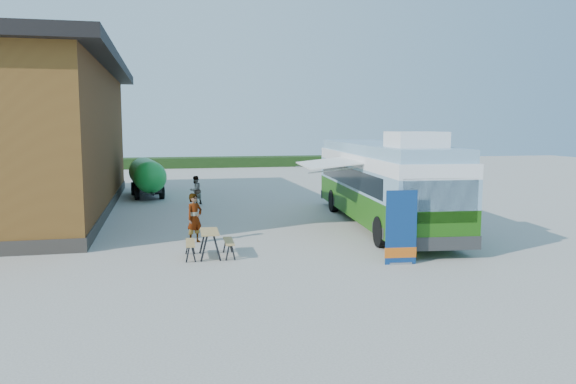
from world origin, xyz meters
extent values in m
plane|color=#BCB7AD|center=(0.00, 0.00, 0.00)|extent=(100.00, 100.00, 0.00)
cube|color=brown|center=(-10.50, 10.00, 3.50)|extent=(8.00, 20.00, 7.00)
cube|color=black|center=(-10.50, 10.00, 7.25)|extent=(9.60, 21.20, 0.50)
cube|color=#332D28|center=(-10.50, 10.00, 0.25)|extent=(8.10, 20.10, 0.50)
cube|color=#264419|center=(8.00, 38.00, 0.50)|extent=(40.00, 3.00, 1.00)
cube|color=#306310|center=(5.19, 2.86, 0.98)|extent=(3.98, 13.30, 1.20)
cube|color=#7BA4C0|center=(5.19, 2.86, 2.07)|extent=(3.98, 13.30, 0.98)
cube|color=black|center=(3.90, 3.54, 2.07)|extent=(1.10, 10.87, 0.76)
cube|color=black|center=(6.59, 3.27, 2.07)|extent=(1.10, 10.87, 0.76)
cube|color=white|center=(5.19, 2.86, 2.81)|extent=(3.98, 13.30, 0.49)
cube|color=#7BA4C0|center=(5.19, 2.86, 3.27)|extent=(3.80, 13.07, 0.44)
cube|color=white|center=(4.79, -1.27, 3.77)|extent=(1.93, 2.12, 0.55)
cube|color=black|center=(4.56, -3.63, 1.91)|extent=(2.45, 0.30, 1.42)
cube|color=#2D2D2D|center=(4.57, -3.58, 0.55)|extent=(2.79, 0.47, 0.44)
cube|color=#2D2D2D|center=(5.82, 9.30, 0.55)|extent=(2.79, 0.47, 0.44)
cylinder|color=black|center=(3.53, -1.36, 0.55)|extent=(0.43, 1.12, 1.09)
cylinder|color=black|center=(6.01, -1.60, 0.55)|extent=(0.43, 1.12, 1.09)
cylinder|color=black|center=(4.32, 6.78, 0.55)|extent=(0.43, 1.12, 1.09)
cylinder|color=black|center=(6.80, 6.54, 0.55)|extent=(0.43, 1.12, 1.09)
cube|color=white|center=(2.99, 2.71, 2.92)|extent=(2.90, 4.27, 0.31)
cube|color=#A5A8AD|center=(4.25, 2.59, 3.11)|extent=(0.57, 4.34, 0.15)
cylinder|color=#A5A8AD|center=(2.82, 1.00, 2.82)|extent=(2.61, 0.30, 0.32)
cylinder|color=#A5A8AD|center=(3.16, 4.43, 2.82)|extent=(2.61, 0.30, 0.32)
cube|color=navy|center=(3.19, -3.80, 1.15)|extent=(0.98, 0.12, 2.30)
cube|color=#CA5713|center=(3.19, -3.80, 0.37)|extent=(1.00, 0.13, 0.32)
cube|color=#A5A8AD|center=(3.19, -3.80, 0.03)|extent=(0.70, 0.25, 0.07)
cylinder|color=#A5A8AD|center=(3.19, -3.78, 1.15)|extent=(0.03, 0.03, 2.30)
cube|color=tan|center=(-2.47, -1.59, 0.85)|extent=(0.61, 1.37, 0.05)
cube|color=tan|center=(-3.09, -1.57, 0.51)|extent=(0.32, 1.36, 0.04)
cube|color=tan|center=(-1.85, -1.61, 0.51)|extent=(0.32, 1.36, 0.04)
cube|color=black|center=(-2.69, -2.14, 0.42)|extent=(0.06, 0.06, 0.83)
cube|color=black|center=(-2.29, -2.16, 0.42)|extent=(0.06, 0.06, 0.83)
cube|color=black|center=(-2.66, -1.02, 0.42)|extent=(0.06, 0.06, 0.83)
cube|color=black|center=(-2.25, -1.03, 0.42)|extent=(0.06, 0.06, 0.83)
imported|color=#999999|center=(-2.81, 0.82, 0.91)|extent=(0.79, 0.75, 1.81)
imported|color=#999999|center=(-2.21, 10.87, 0.78)|extent=(0.95, 0.93, 1.55)
cylinder|color=green|center=(-4.84, 14.76, 1.36)|extent=(2.29, 4.21, 1.81)
sphere|color=green|center=(-4.59, 12.76, 1.36)|extent=(1.81, 1.81, 1.81)
sphere|color=green|center=(-5.08, 16.75, 1.36)|extent=(1.81, 1.81, 1.81)
cube|color=black|center=(-4.84, 14.76, 0.55)|extent=(1.71, 4.34, 0.20)
cube|color=black|center=(-4.52, 12.16, 0.50)|extent=(0.27, 1.21, 0.10)
cylinder|color=black|center=(-5.39, 13.47, 0.40)|extent=(0.35, 0.83, 0.80)
cylinder|color=black|center=(-3.99, 13.65, 0.40)|extent=(0.35, 0.83, 0.80)
cylinder|color=black|center=(-5.68, 15.87, 0.40)|extent=(0.35, 0.83, 0.80)
cylinder|color=black|center=(-4.29, 16.04, 0.40)|extent=(0.35, 0.83, 0.80)
camera|label=1|loc=(-3.89, -19.54, 4.27)|focal=35.00mm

